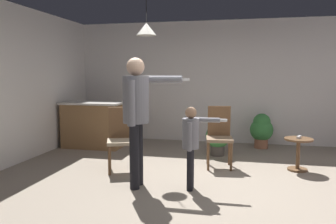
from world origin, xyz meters
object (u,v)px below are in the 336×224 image
Objects in this scene: person_child at (191,139)px; potted_plant_by_wall at (218,135)px; side_table_by_couch at (298,150)px; dining_chair_near_wall at (121,136)px; person_adult at (137,108)px; potted_plant_corner at (262,129)px; spare_remote_on_table at (299,137)px; dining_chair_by_counter at (219,134)px; kitchen_counter at (93,125)px.

person_child reaches higher than potted_plant_by_wall.
dining_chair_near_wall is at bearing -167.90° from side_table_by_couch.
person_adult is 3.41m from potted_plant_corner.
potted_plant_by_wall is at bearing 151.59° from side_table_by_couch.
person_child is at bearing -110.77° from potted_plant_corner.
potted_plant_corner reaches higher than spare_remote_on_table.
spare_remote_on_table is (1.33, -0.70, 0.15)m from potted_plant_by_wall.
side_table_by_couch is at bearing 174.64° from dining_chair_by_counter.
potted_plant_by_wall is at bearing -91.33° from dining_chair_by_counter.
person_adult reaches higher than spare_remote_on_table.
person_child is at bearing -140.80° from spare_remote_on_table.
spare_remote_on_table is (0.48, -1.52, 0.14)m from potted_plant_corner.
dining_chair_by_counter and dining_chair_near_wall have the same top height.
person_adult is 13.44× the size of spare_remote_on_table.
potted_plant_corner reaches higher than potted_plant_by_wall.
person_adult is 1.01m from dining_chair_near_wall.
dining_chair_near_wall reaches higher than potted_plant_corner.
person_adult is 1.58× the size of person_child.
person_adult is 2.67m from spare_remote_on_table.
person_adult is at bearing -150.06° from spare_remote_on_table.
side_table_by_couch is 0.75× the size of potted_plant_by_wall.
dining_chair_near_wall reaches higher than potted_plant_by_wall.
potted_plant_by_wall is (-0.84, -0.83, -0.01)m from potted_plant_corner.
dining_chair_by_counter reaches higher than potted_plant_corner.
spare_remote_on_table is at bearing 127.90° from person_child.
person_child is 1.99m from spare_remote_on_table.
person_adult is 1.75× the size of dining_chair_near_wall.
dining_chair_by_counter is 1.44× the size of potted_plant_by_wall.
kitchen_counter is at bearing -25.71° from dining_chair_by_counter.
side_table_by_couch is at bearing 127.60° from person_child.
person_child is 1.98m from potted_plant_by_wall.
kitchen_counter is 4.01m from side_table_by_couch.
potted_plant_by_wall reaches higher than side_table_by_couch.
person_adult reaches higher than person_child.
dining_chair_near_wall is (-1.23, 0.64, -0.14)m from person_child.
potted_plant_by_wall is (2.60, -0.16, -0.09)m from kitchen_counter.
dining_chair_near_wall is (1.16, -1.46, 0.07)m from kitchen_counter.
person_adult reaches higher than potted_plant_by_wall.
person_child is at bearing 93.29° from person_adult.
person_child reaches higher than side_table_by_couch.
potted_plant_by_wall is (-1.32, 0.71, 0.06)m from side_table_by_couch.
dining_chair_near_wall is 2.83m from spare_remote_on_table.
spare_remote_on_table is at bearing 70.87° from side_table_by_couch.
spare_remote_on_table is at bearing 119.20° from person_adult.
person_adult reaches higher than kitchen_counter.
dining_chair_near_wall is at bearing -136.94° from potted_plant_corner.
potted_plant_corner is 1.04× the size of potted_plant_by_wall.
dining_chair_by_counter is at bearing 179.11° from dining_chair_near_wall.
side_table_by_couch is at bearing 171.03° from dining_chair_near_wall.
spare_remote_on_table reaches higher than side_table_by_couch.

